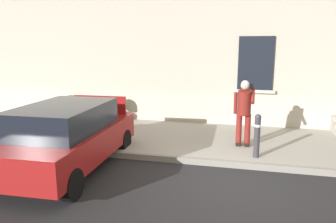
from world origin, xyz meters
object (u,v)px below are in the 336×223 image
(bollard_near_person, at_px, (257,134))
(person_on_phone, at_px, (244,109))
(planter_cream, at_px, (71,106))
(planter_charcoal, at_px, (120,108))
(hatchback_car_red, at_px, (68,136))

(bollard_near_person, height_order, person_on_phone, person_on_phone)
(planter_cream, bearing_deg, planter_charcoal, 1.81)
(person_on_phone, relative_size, planter_cream, 2.03)
(hatchback_car_red, relative_size, planter_charcoal, 4.79)
(planter_cream, bearing_deg, person_on_phone, -17.81)
(person_on_phone, height_order, planter_cream, person_on_phone)
(bollard_near_person, distance_m, planter_cream, 7.01)
(hatchback_car_red, distance_m, planter_charcoal, 4.24)
(hatchback_car_red, xyz_separation_m, planter_cream, (-2.35, 4.15, -0.18))
(bollard_near_person, relative_size, planter_cream, 1.22)
(planter_cream, relative_size, planter_charcoal, 1.00)
(person_on_phone, distance_m, planter_cream, 6.44)
(hatchback_car_red, height_order, bollard_near_person, hatchback_car_red)
(person_on_phone, bearing_deg, hatchback_car_red, -159.12)
(planter_charcoal, bearing_deg, planter_cream, -178.19)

